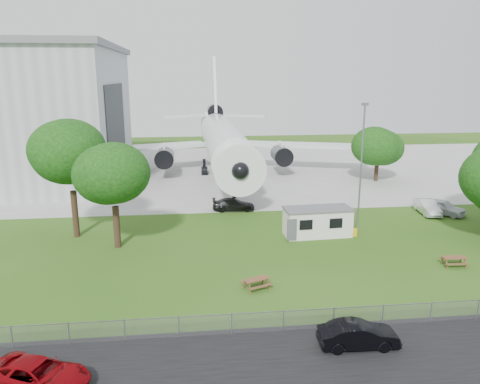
{
  "coord_description": "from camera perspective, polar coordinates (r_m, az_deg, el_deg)",
  "views": [
    {
      "loc": [
        -7.25,
        -33.45,
        14.46
      ],
      "look_at": [
        -2.53,
        8.0,
        4.0
      ],
      "focal_mm": 35.0,
      "sensor_mm": 36.0,
      "label": 1
    }
  ],
  "objects": [
    {
      "name": "car_ne_hatch",
      "position": [
        54.27,
        23.46,
        -1.7
      ],
      "size": [
        4.38,
        4.83,
        1.59
      ],
      "primitive_type": "imported",
      "rotation": [
        0.0,
        0.0,
        0.67
      ],
      "color": "#B9BCC1",
      "rests_on": "ground"
    },
    {
      "name": "tree_west_small",
      "position": [
        40.37,
        -15.19,
        1.85
      ],
      "size": [
        6.31,
        6.31,
        9.43
      ],
      "color": "#382619",
      "rests_on": "ground"
    },
    {
      "name": "lamp_mast",
      "position": [
        43.38,
        14.51,
        2.38
      ],
      "size": [
        0.16,
        0.16,
        12.0
      ],
      "primitive_type": "cylinder",
      "color": "slate",
      "rests_on": "ground"
    },
    {
      "name": "car_centre_sedan",
      "position": [
        27.35,
        14.22,
        -16.57
      ],
      "size": [
        4.39,
        1.65,
        1.43
      ],
      "primitive_type": "imported",
      "rotation": [
        0.0,
        0.0,
        1.54
      ],
      "color": "black",
      "rests_on": "ground"
    },
    {
      "name": "picnic_east",
      "position": [
        40.45,
        24.57,
        -8.21
      ],
      "size": [
        1.88,
        1.6,
        0.76
      ],
      "primitive_type": null,
      "rotation": [
        0.0,
        0.0,
        -0.05
      ],
      "color": "brown",
      "rests_on": "ground"
    },
    {
      "name": "ground",
      "position": [
        37.15,
        5.34,
        -8.89
      ],
      "size": [
        160.0,
        160.0,
        0.0
      ],
      "primitive_type": "plane",
      "color": "#416820"
    },
    {
      "name": "tree_west_big",
      "position": [
        44.07,
        -20.01,
        4.04
      ],
      "size": [
        8.47,
        8.47,
        11.67
      ],
      "color": "#382619",
      "rests_on": "ground"
    },
    {
      "name": "car_west_estate",
      "position": [
        25.52,
        -23.4,
        -19.85
      ],
      "size": [
        5.51,
        4.01,
        1.39
      ],
      "primitive_type": "imported",
      "rotation": [
        0.0,
        0.0,
        1.19
      ],
      "color": "maroon",
      "rests_on": "ground"
    },
    {
      "name": "fence",
      "position": [
        28.9,
        9.31,
        -16.15
      ],
      "size": [
        58.0,
        0.04,
        1.3
      ],
      "primitive_type": "cube",
      "color": "gray",
      "rests_on": "ground"
    },
    {
      "name": "car_ne_sedan",
      "position": [
        53.83,
        21.85,
        -1.72
      ],
      "size": [
        2.04,
        4.66,
        1.49
      ],
      "primitive_type": "imported",
      "rotation": [
        0.0,
        0.0,
        -0.1
      ],
      "color": "silver",
      "rests_on": "ground"
    },
    {
      "name": "site_cabin",
      "position": [
        43.79,
        9.44,
        -3.59
      ],
      "size": [
        6.82,
        3.04,
        2.62
      ],
      "color": "silver",
      "rests_on": "ground"
    },
    {
      "name": "car_apron_van",
      "position": [
        51.24,
        -0.79,
        -1.54
      ],
      "size": [
        4.69,
        2.07,
        1.34
      ],
      "primitive_type": "imported",
      "rotation": [
        0.0,
        0.0,
        1.53
      ],
      "color": "black",
      "rests_on": "ground"
    },
    {
      "name": "tree_far_apron",
      "position": [
        67.49,
        16.49,
        5.5
      ],
      "size": [
        6.68,
        6.68,
        8.41
      ],
      "color": "#382619",
      "rests_on": "ground"
    },
    {
      "name": "airliner",
      "position": [
        70.11,
        -2.16,
        6.53
      ],
      "size": [
        46.36,
        47.73,
        17.69
      ],
      "color": "white",
      "rests_on": "ground"
    },
    {
      "name": "asphalt_strip",
      "position": [
        26.07,
        11.51,
        -19.91
      ],
      "size": [
        120.0,
        8.0,
        0.02
      ],
      "primitive_type": "cube",
      "color": "black",
      "rests_on": "ground"
    },
    {
      "name": "concrete_apron",
      "position": [
        73.25,
        -0.69,
        2.7
      ],
      "size": [
        120.0,
        46.0,
        0.03
      ],
      "primitive_type": "cube",
      "color": "#B7B7B2",
      "rests_on": "ground"
    },
    {
      "name": "picnic_west",
      "position": [
        33.27,
        2.02,
        -11.7
      ],
      "size": [
        2.24,
        2.09,
        0.76
      ],
      "primitive_type": null,
      "rotation": [
        0.0,
        0.0,
        0.4
      ],
      "color": "brown",
      "rests_on": "ground"
    }
  ]
}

